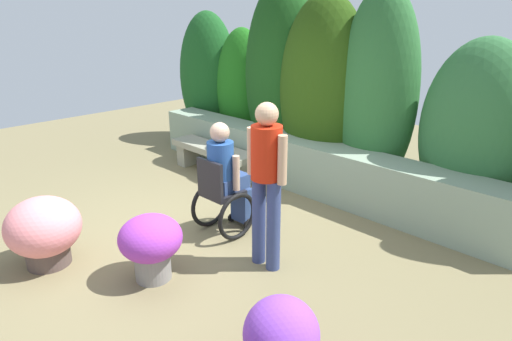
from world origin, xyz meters
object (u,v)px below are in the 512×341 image
Objects in this scene: stone_bench at (213,155)px; person_standing_companion at (266,176)px; flower_pot_red_accent at (151,243)px; flower_pot_purple_near at (44,230)px; flower_pot_small_foreground at (281,339)px; person_in_wheelchair at (225,182)px.

person_standing_companion reaches higher than stone_bench.
stone_bench is 2.50× the size of flower_pot_red_accent.
flower_pot_small_foreground is at bearing 12.21° from flower_pot_purple_near.
stone_bench is 2.99m from flower_pot_red_accent.
flower_pot_red_accent is 1.06× the size of flower_pot_small_foreground.
flower_pot_purple_near reaches higher than stone_bench.
flower_pot_purple_near is 2.75m from flower_pot_small_foreground.
person_in_wheelchair is 2.29m from flower_pot_small_foreground.
stone_bench is 2.03m from person_in_wheelchair.
flower_pot_red_accent is (1.86, -2.33, 0.08)m from stone_bench.
person_standing_companion is at bearing -24.86° from person_in_wheelchair.
person_in_wheelchair reaches higher than stone_bench.
stone_bench is 2.24× the size of flower_pot_purple_near.
flower_pot_purple_near is (-1.60, -1.57, -0.60)m from person_standing_companion.
flower_pot_small_foreground is (1.70, -0.04, -0.08)m from flower_pot_red_accent.
person_standing_companion is 1.62m from flower_pot_small_foreground.
stone_bench is at bearing 128.64° from flower_pot_red_accent.
person_in_wheelchair is 1.20m from flower_pot_red_accent.
flower_pot_red_accent is at bearing -46.43° from stone_bench.
stone_bench is 2.65× the size of flower_pot_small_foreground.
person_standing_companion is 2.72× the size of flower_pot_small_foreground.
flower_pot_purple_near is 1.12× the size of flower_pot_red_accent.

